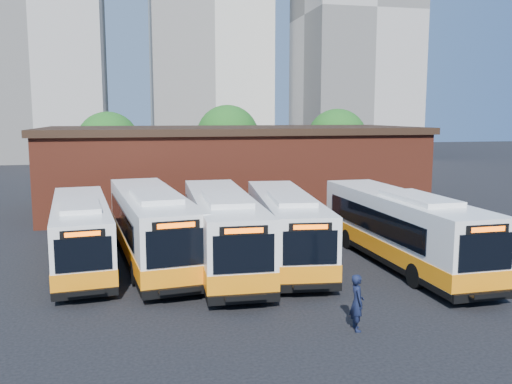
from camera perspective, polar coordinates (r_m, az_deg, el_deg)
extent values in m
plane|color=black|center=(24.49, 5.90, -9.37)|extent=(220.00, 220.00, 0.00)
cube|color=white|center=(27.86, -17.95, -3.88)|extent=(3.76, 11.98, 2.80)
cube|color=orange|center=(28.03, -17.88, -5.50)|extent=(3.82, 12.04, 0.69)
cube|color=black|center=(28.15, -17.83, -6.47)|extent=(3.81, 12.03, 0.25)
cube|color=black|center=(22.02, -17.70, -6.29)|extent=(2.12, 0.29, 1.33)
cube|color=black|center=(21.83, -17.79, -4.22)|extent=(1.67, 0.24, 0.31)
cube|color=#FF5905|center=(21.80, -17.79, -4.24)|extent=(1.32, 0.16, 0.18)
cube|color=black|center=(22.40, -17.52, -10.22)|extent=(2.50, 0.41, 0.31)
cube|color=black|center=(22.16, -17.52, -10.16)|extent=(1.46, 0.52, 0.06)
cube|color=black|center=(21.97, -17.52, -10.13)|extent=(1.42, 0.19, 0.18)
cube|color=black|center=(28.21, -20.58, -3.30)|extent=(1.04, 9.14, 1.03)
cube|color=black|center=(28.23, -15.40, -3.06)|extent=(1.04, 9.14, 1.03)
cube|color=white|center=(26.14, -18.03, -1.32)|extent=(2.14, 4.28, 0.22)
cylinder|color=black|center=(24.93, -20.31, -8.36)|extent=(0.42, 1.01, 0.98)
cylinder|color=black|center=(24.95, -15.05, -8.11)|extent=(0.42, 1.01, 0.98)
cylinder|color=black|center=(31.20, -20.04, -5.06)|extent=(0.42, 1.01, 0.98)
cylinder|color=black|center=(31.22, -15.86, -4.87)|extent=(0.42, 1.01, 0.98)
cube|color=white|center=(27.69, -10.99, -3.30)|extent=(4.31, 13.30, 3.10)
cube|color=orange|center=(27.88, -10.94, -5.10)|extent=(4.37, 13.37, 0.76)
cube|color=black|center=(28.01, -10.91, -6.19)|extent=(4.36, 13.35, 0.27)
cube|color=black|center=(21.31, -8.37, -5.86)|extent=(2.35, 0.35, 1.47)
cube|color=black|center=(21.10, -8.42, -3.48)|extent=(1.85, 0.29, 0.35)
cube|color=#FF5905|center=(21.06, -8.40, -3.50)|extent=(1.46, 0.20, 0.20)
cube|color=black|center=(21.73, -8.24, -10.36)|extent=(2.78, 0.48, 0.35)
cube|color=black|center=(21.46, -8.11, -10.29)|extent=(1.62, 0.60, 0.07)
cube|color=black|center=(21.26, -8.01, -10.26)|extent=(1.57, 0.23, 0.20)
cube|color=black|center=(27.90, -14.02, -2.68)|extent=(1.27, 10.13, 1.14)
cube|color=black|center=(28.29, -8.30, -2.37)|extent=(1.27, 10.13, 1.14)
cube|color=white|center=(25.82, -10.55, -0.37)|extent=(2.42, 4.77, 0.24)
cylinder|color=black|center=(24.30, -12.55, -8.33)|extent=(0.48, 1.12, 1.09)
cylinder|color=black|center=(24.70, -6.70, -7.92)|extent=(0.48, 1.12, 1.09)
cylinder|color=black|center=(31.23, -14.16, -4.70)|extent=(0.48, 1.12, 1.09)
cylinder|color=black|center=(31.54, -9.60, -4.44)|extent=(0.48, 1.12, 1.09)
cube|color=white|center=(26.64, -3.61, -3.66)|extent=(3.14, 13.01, 3.07)
cube|color=orange|center=(26.84, -3.59, -5.52)|extent=(3.20, 13.06, 0.75)
cube|color=black|center=(26.97, -3.58, -6.63)|extent=(3.19, 13.05, 0.27)
cube|color=black|center=(20.31, -1.28, -6.54)|extent=(2.34, 0.14, 1.45)
cube|color=black|center=(20.09, -1.29, -4.08)|extent=(1.83, 0.12, 0.34)
cube|color=#FF5905|center=(20.06, -1.27, -4.10)|extent=(1.45, 0.07, 0.19)
cube|color=black|center=(20.76, -1.24, -11.19)|extent=(2.75, 0.24, 0.34)
cube|color=black|center=(20.49, -1.12, -11.13)|extent=(1.57, 0.46, 0.06)
cube|color=black|center=(20.29, -1.03, -11.11)|extent=(1.56, 0.09, 0.19)
cube|color=black|center=(26.87, -6.70, -2.95)|extent=(0.36, 10.08, 1.13)
cube|color=black|center=(27.21, -0.80, -2.76)|extent=(0.36, 10.08, 1.13)
cube|color=white|center=(24.77, -3.17, -0.69)|extent=(2.01, 4.58, 0.24)
cylinder|color=black|center=(23.32, -5.50, -8.89)|extent=(0.38, 1.09, 1.08)
cylinder|color=black|center=(23.67, 0.58, -8.60)|extent=(0.38, 1.09, 1.08)
cylinder|color=black|center=(30.17, -6.77, -4.97)|extent=(0.38, 1.09, 1.08)
cylinder|color=black|center=(30.44, -2.08, -4.80)|extent=(0.38, 1.09, 1.08)
cube|color=white|center=(27.77, 3.08, -3.36)|extent=(3.96, 12.51, 2.92)
cube|color=orange|center=(27.96, 3.07, -5.06)|extent=(4.02, 12.56, 0.72)
cube|color=black|center=(28.08, 3.06, -6.08)|extent=(4.01, 12.55, 0.26)
cube|color=black|center=(21.79, 5.72, -5.85)|extent=(2.21, 0.31, 1.38)
cube|color=black|center=(21.59, 5.76, -3.67)|extent=(1.74, 0.25, 0.33)
cube|color=#FF5905|center=(21.56, 5.78, -3.69)|extent=(1.38, 0.17, 0.18)
cube|color=black|center=(22.19, 5.69, -10.00)|extent=(2.61, 0.43, 0.33)
cube|color=black|center=(21.93, 5.82, -9.94)|extent=(1.52, 0.55, 0.06)
cube|color=black|center=(21.74, 5.93, -9.91)|extent=(1.48, 0.21, 0.18)
cube|color=black|center=(27.94, 0.25, -2.69)|extent=(1.12, 9.53, 1.08)
cube|color=black|center=(28.36, 5.61, -2.57)|extent=(1.12, 9.53, 1.08)
cube|color=white|center=(26.01, 3.65, -0.66)|extent=(2.24, 4.47, 0.23)
cylinder|color=black|center=(24.57, 1.63, -8.03)|extent=(0.44, 1.05, 1.02)
cylinder|color=black|center=(24.99, 7.06, -7.81)|extent=(0.44, 1.05, 1.02)
cylinder|color=black|center=(31.07, -0.07, -4.57)|extent=(0.44, 1.05, 1.02)
cylinder|color=black|center=(31.40, 4.23, -4.46)|extent=(0.44, 1.05, 1.02)
cube|color=white|center=(27.72, 14.97, -3.47)|extent=(3.04, 12.95, 3.06)
cube|color=orange|center=(27.90, 14.91, -5.25)|extent=(3.10, 13.01, 0.75)
cube|color=black|center=(28.03, 14.87, -6.32)|extent=(3.09, 13.00, 0.27)
cube|color=black|center=(22.35, 23.06, -5.85)|extent=(2.33, 0.12, 1.45)
cube|color=black|center=(22.16, 23.20, -3.61)|extent=(1.83, 0.11, 0.34)
cube|color=#FF5905|center=(22.13, 23.26, -3.63)|extent=(1.45, 0.06, 0.19)
cube|color=black|center=(22.76, 22.91, -10.09)|extent=(2.74, 0.22, 0.34)
cube|color=black|center=(22.55, 23.31, -10.00)|extent=(1.57, 0.45, 0.06)
cube|color=black|center=(22.38, 23.62, -9.95)|extent=(1.56, 0.08, 0.19)
cube|color=black|center=(27.40, 12.00, -2.87)|extent=(0.29, 10.05, 1.13)
cube|color=black|center=(28.72, 17.03, -2.55)|extent=(0.29, 10.05, 1.13)
cube|color=white|center=(26.06, 16.81, -0.61)|extent=(1.97, 4.55, 0.24)
cylinder|color=black|center=(24.37, 16.45, -8.45)|extent=(0.37, 1.08, 1.07)
cylinder|color=black|center=(25.68, 21.28, -7.82)|extent=(0.37, 1.08, 1.07)
cylinder|color=black|center=(30.47, 9.70, -4.90)|extent=(0.37, 1.08, 1.07)
cylinder|color=black|center=(31.53, 13.85, -4.58)|extent=(0.37, 1.08, 1.07)
imported|color=black|center=(19.22, 10.59, -11.35)|extent=(0.55, 0.77, 1.97)
cube|color=maroon|center=(43.01, -2.50, 2.33)|extent=(28.00, 12.00, 6.00)
cube|color=black|center=(42.81, -2.53, 6.53)|extent=(28.60, 12.60, 0.50)
cube|color=black|center=(38.09, 3.56, -1.16)|extent=(1.20, 0.08, 2.40)
cylinder|color=#382314|center=(54.52, -15.16, 1.55)|extent=(0.36, 0.36, 2.70)
sphere|color=#1B5B19|center=(54.25, -15.29, 5.01)|extent=(6.00, 6.00, 6.00)
cylinder|color=#382314|center=(57.23, -2.98, 2.25)|extent=(0.36, 0.36, 2.95)
sphere|color=#1B5B19|center=(56.97, -3.01, 5.86)|extent=(6.56, 6.56, 6.56)
cylinder|color=#382314|center=(57.25, 8.45, 2.10)|extent=(0.36, 0.36, 2.81)
sphere|color=#1B5B19|center=(57.00, 8.53, 5.53)|extent=(6.24, 6.24, 6.24)
cube|color=#B0A9A1|center=(99.02, 10.34, 17.71)|extent=(18.00, 18.00, 48.00)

